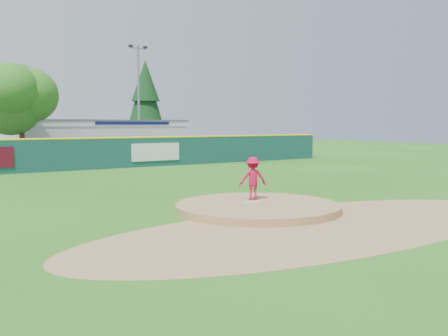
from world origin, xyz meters
TOP-DOWN VIEW (x-y plane):
  - ground at (0.00, 0.00)m, footprint 120.00×120.00m
  - pitchers_mound at (0.00, 0.00)m, footprint 5.50×5.50m
  - pitching_rubber at (0.00, 0.30)m, footprint 0.60×0.15m
  - infield_dirt_arc at (0.00, -3.00)m, footprint 15.40×15.40m
  - parking_lot at (0.00, 27.00)m, footprint 44.00×16.00m
  - pitcher at (0.41, 0.81)m, footprint 1.11×0.87m
  - van at (6.30, 21.52)m, footprint 5.25×3.87m
  - pool_building_grp at (6.00, 31.99)m, footprint 15.20×8.20m
  - fence_banners at (-0.33, 17.92)m, footprint 14.58×0.04m
  - outfield_fence at (0.00, 18.00)m, footprint 40.00×0.14m
  - deciduous_tree at (-2.00, 25.00)m, footprint 5.60×5.60m
  - conifer_tree at (13.00, 36.00)m, footprint 4.40×4.40m
  - light_pole_right at (9.00, 29.00)m, footprint 1.75×0.25m

SIDE VIEW (x-z plane):
  - ground at x=0.00m, z-range 0.00..0.00m
  - pitchers_mound at x=0.00m, z-range -0.25..0.25m
  - infield_dirt_arc at x=0.00m, z-range 0.00..0.01m
  - parking_lot at x=0.00m, z-range 0.00..0.02m
  - pitching_rubber at x=0.00m, z-range 0.25..0.29m
  - van at x=6.30m, z-range 0.02..1.35m
  - fence_banners at x=-0.33m, z-range 0.40..1.60m
  - pitcher at x=0.41m, z-range 0.25..1.75m
  - outfield_fence at x=0.00m, z-range 0.05..2.12m
  - pool_building_grp at x=6.00m, z-range 0.01..3.32m
  - deciduous_tree at x=-2.00m, z-range 0.87..8.23m
  - conifer_tree at x=13.00m, z-range 0.79..10.29m
  - light_pole_right at x=9.00m, z-range 0.54..10.54m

